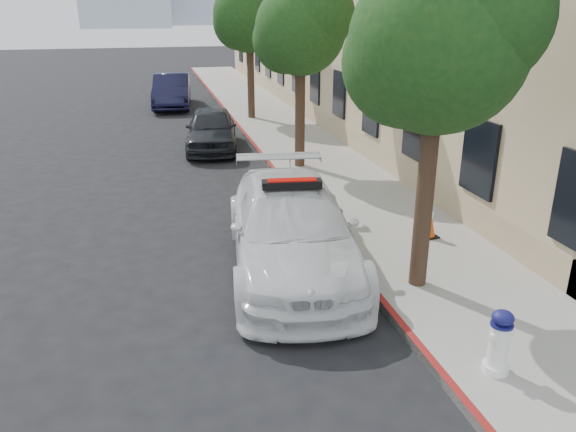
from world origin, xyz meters
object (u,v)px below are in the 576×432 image
Objects in this scene: police_car at (292,228)px; fire_hydrant at (499,342)px; parked_car_mid at (211,129)px; traffic_cone at (429,221)px; parked_car_far at (172,91)px.

police_car reaches higher than fire_hydrant.
parked_car_mid is 5.88× the size of traffic_cone.
fire_hydrant is (3.01, -22.99, -0.19)m from parked_car_far.
parked_car_far reaches higher than traffic_cone.
parked_car_mid is at bearing 110.24° from traffic_cone.
fire_hydrant is 1.30× the size of traffic_cone.
parked_car_far reaches higher than fire_hydrant.
parked_car_mid is (-0.35, 9.87, -0.11)m from police_car.
parked_car_far is (-1.20, 18.94, -0.03)m from police_car.
parked_car_mid is 4.53× the size of fire_hydrant.
police_car is 8.29× the size of traffic_cone.
fire_hydrant is at bearing -76.78° from parked_car_far.
fire_hydrant is at bearing -57.95° from police_car.
police_car is 3.17m from traffic_cone.
police_car is 1.23× the size of parked_car_far.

